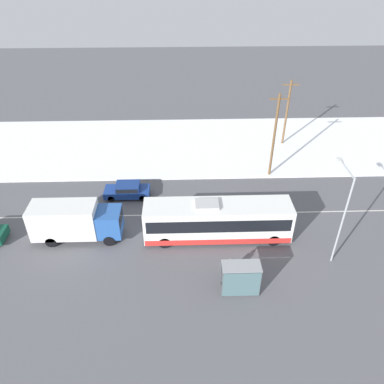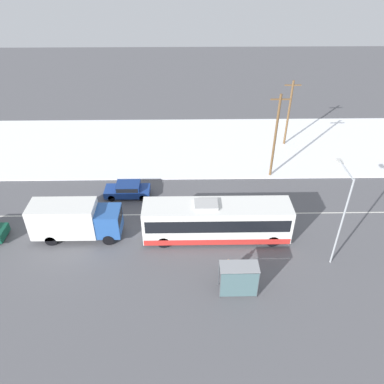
% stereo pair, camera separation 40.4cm
% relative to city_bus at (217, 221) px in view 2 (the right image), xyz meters
% --- Properties ---
extents(ground_plane, '(120.00, 120.00, 0.00)m').
position_rel_city_bus_xyz_m(ground_plane, '(0.70, 3.01, -1.66)').
color(ground_plane, '#56565B').
extents(snow_lot, '(80.00, 14.59, 0.12)m').
position_rel_city_bus_xyz_m(snow_lot, '(0.70, 16.02, -1.60)').
color(snow_lot, white).
rests_on(snow_lot, ground_plane).
extents(lane_marking_center, '(60.00, 0.12, 0.00)m').
position_rel_city_bus_xyz_m(lane_marking_center, '(0.70, 3.01, -1.66)').
color(lane_marking_center, silver).
rests_on(lane_marking_center, ground_plane).
extents(city_bus, '(11.56, 2.57, 3.41)m').
position_rel_city_bus_xyz_m(city_bus, '(0.00, 0.00, 0.00)').
color(city_bus, white).
rests_on(city_bus, ground_plane).
extents(box_truck, '(7.03, 2.30, 3.16)m').
position_rel_city_bus_xyz_m(box_truck, '(-11.29, 0.27, 0.07)').
color(box_truck, silver).
rests_on(box_truck, ground_plane).
extents(sedan_car, '(4.17, 1.80, 1.37)m').
position_rel_city_bus_xyz_m(sedan_car, '(-7.85, 5.94, -0.91)').
color(sedan_car, navy).
rests_on(sedan_car, ground_plane).
extents(pedestrian_at_stop, '(0.60, 0.26, 1.66)m').
position_rel_city_bus_xyz_m(pedestrian_at_stop, '(0.54, -4.30, -0.65)').
color(pedestrian_at_stop, '#23232D').
rests_on(pedestrian_at_stop, ground_plane).
extents(bus_shelter, '(2.59, 1.20, 2.40)m').
position_rel_city_bus_xyz_m(bus_shelter, '(1.08, -5.92, 0.00)').
color(bus_shelter, gray).
rests_on(bus_shelter, ground_plane).
extents(streetlamp, '(0.36, 3.01, 7.42)m').
position_rel_city_bus_xyz_m(streetlamp, '(8.42, -2.40, 3.07)').
color(streetlamp, '#9EA3A8').
rests_on(streetlamp, ground_plane).
extents(utility_pole_roadside, '(1.80, 0.24, 8.60)m').
position_rel_city_bus_xyz_m(utility_pole_roadside, '(6.18, 9.31, 2.83)').
color(utility_pole_roadside, brown).
rests_on(utility_pole_roadside, ground_plane).
extents(utility_pole_snowlot, '(1.80, 0.24, 7.58)m').
position_rel_city_bus_xyz_m(utility_pole_snowlot, '(9.13, 16.20, 2.31)').
color(utility_pole_snowlot, brown).
rests_on(utility_pole_snowlot, ground_plane).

